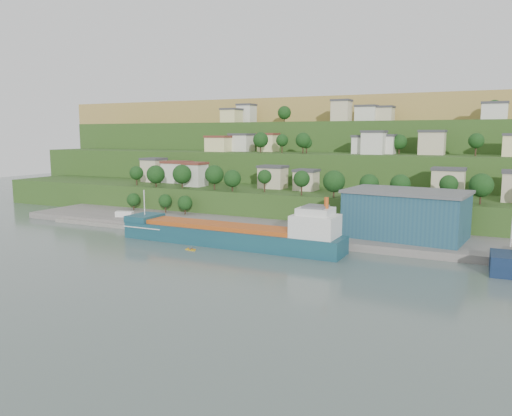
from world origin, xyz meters
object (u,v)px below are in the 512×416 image
Objects in this scene: kayak_orange at (192,249)px; cargo_ship_near at (236,236)px; caravan at (124,215)px; warehouse at (406,214)px.

cargo_ship_near is at bearing 60.07° from kayak_orange.
caravan is 1.96× the size of kayak_orange.
warehouse is 91.15m from caravan.
warehouse is at bearing 45.51° from kayak_orange.
warehouse is 57.78m from kayak_orange.
kayak_orange is at bearing -47.72° from caravan.
kayak_orange is (-8.28, -8.68, -2.38)m from cargo_ship_near.
kayak_orange is (-48.62, -30.12, -8.22)m from warehouse.
kayak_orange is at bearing -133.19° from cargo_ship_near.
caravan reaches higher than kayak_orange.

